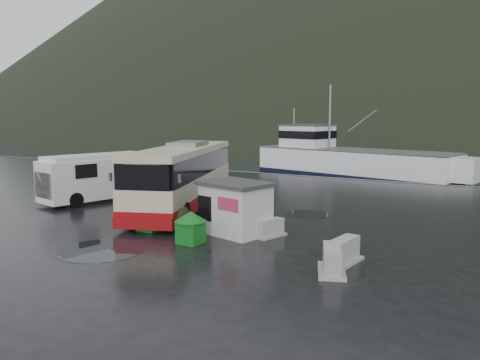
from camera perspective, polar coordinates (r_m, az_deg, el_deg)
The scene contains 14 objects.
ground at distance 23.60m, azimuth -11.08°, elevation -4.86°, with size 160.00×160.00×0.00m, color black.
harbor_water at distance 128.56m, azimuth 22.32°, elevation 4.95°, with size 300.00×180.00×0.02m, color black.
quay_edge at distance 40.75m, azimuth 7.25°, elevation 0.53°, with size 160.00×0.60×1.50m, color #999993.
coach_bus at distance 26.88m, azimuth -6.81°, elevation -3.22°, with size 3.21×12.95×3.67m, color #C7B696, non-canonical shape.
white_van at distance 29.82m, azimuth -16.86°, elevation -2.41°, with size 2.34×6.82×2.85m, color silver, non-canonical shape.
waste_bin_left at distance 19.24m, azimuth -6.00°, elevation -7.65°, with size 0.95×0.95×1.32m, color #12661A, non-canonical shape.
waste_bin_right at distance 21.63m, azimuth -10.88°, elevation -6.02°, with size 0.95×0.95×1.32m, color #12661A, non-canonical shape.
dome_tent at distance 22.14m, azimuth -9.11°, elevation -5.65°, with size 2.17×3.03×1.19m, color #2F321E, non-canonical shape.
ticket_kiosk at distance 20.63m, azimuth -0.54°, elevation -6.55°, with size 2.94×2.23×2.30m, color silver, non-canonical shape.
jersey_barrier_a at distance 20.20m, azimuth 3.64°, elevation -6.88°, with size 0.73×1.47×0.73m, color #999993, non-canonical shape.
jersey_barrier_b at distance 17.09m, azimuth 12.42°, elevation -9.81°, with size 0.86×1.73×0.86m, color #999993, non-canonical shape.
jersey_barrier_c at distance 15.98m, azimuth 11.09°, elevation -11.02°, with size 0.87×1.74×0.87m, color #999993, non-canonical shape.
fishing_trawler at distance 48.77m, azimuth 13.50°, elevation 1.57°, with size 24.00×5.28×9.60m, color silver, non-canonical shape.
puddles at distance 20.45m, azimuth -12.86°, elevation -6.86°, with size 12.59×14.25×0.01m.
Camera 1 is at (14.87, -17.59, 5.12)m, focal length 35.00 mm.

